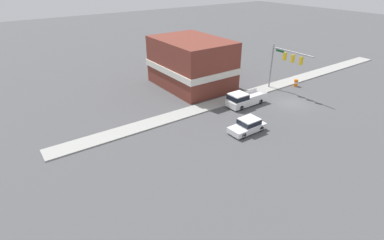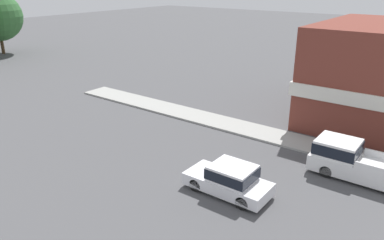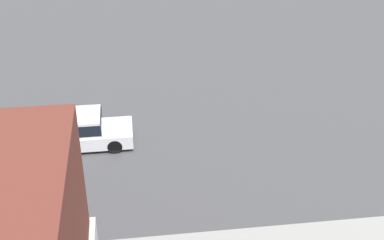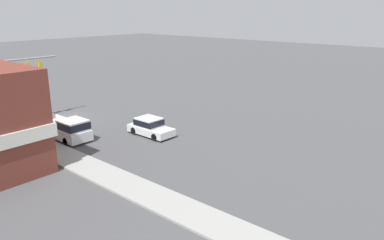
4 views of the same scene
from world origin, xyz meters
name	(u,v)px [view 4 (image 4 of 4)]	position (x,y,z in m)	size (l,w,h in m)	color
ground_plane	(65,119)	(0.00, 0.00, 0.00)	(200.00, 200.00, 0.00)	#4C4C4F
sidewalk_curb	(9,131)	(5.70, 0.00, 0.07)	(2.40, 60.00, 0.14)	#9E9E99
near_signal_assembly	(15,74)	(3.60, -2.02, 4.83)	(6.68, 0.49, 6.61)	gray
car_lead	(150,126)	(-2.10, 10.35, 0.80)	(1.91, 4.29, 1.54)	black
pickup_truck_parked	(67,129)	(3.28, 5.86, 0.93)	(2.04, 5.64, 1.90)	black
construction_barrel	(1,111)	(3.90, -5.81, 0.55)	(0.61, 0.61, 1.07)	orange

